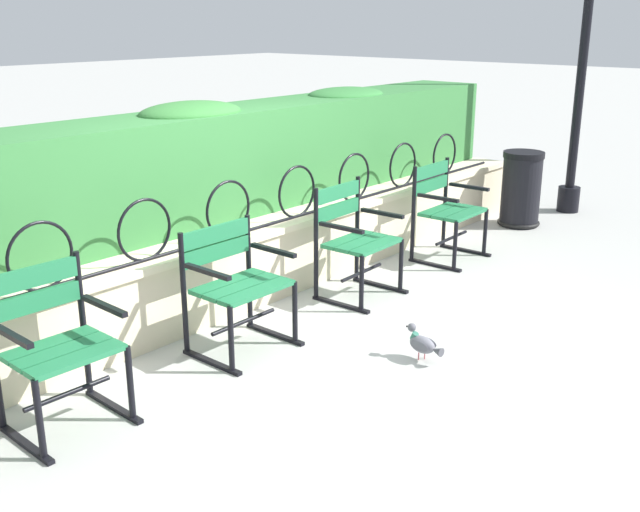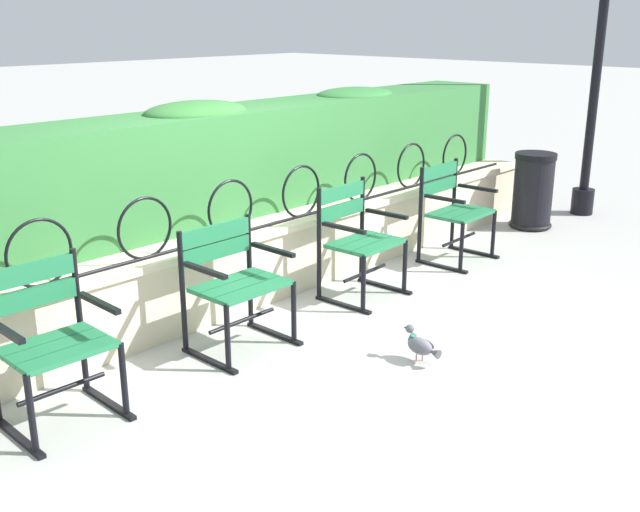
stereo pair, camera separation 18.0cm
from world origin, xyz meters
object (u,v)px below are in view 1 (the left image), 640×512
at_px(park_chair_leftmost, 55,343).
at_px(park_chair_rightmost, 445,208).
at_px(lamppost, 585,41).
at_px(park_chair_centre_right, 354,238).
at_px(pigeon_near_chairs, 423,344).
at_px(park_chair_centre_left, 234,282).
at_px(trash_bin, 521,191).

relative_size(park_chair_leftmost, park_chair_rightmost, 1.02).
relative_size(park_chair_leftmost, lamppost, 0.24).
xyz_separation_m(park_chair_centre_right, park_chair_rightmost, (1.29, -0.03, -0.00)).
bearing_deg(park_chair_leftmost, pigeon_near_chairs, -28.84).
height_order(park_chair_centre_left, park_chair_rightmost, park_chair_rightmost).
bearing_deg(park_chair_centre_left, pigeon_near_chairs, -59.08).
height_order(park_chair_rightmost, lamppost, lamppost).
relative_size(park_chair_rightmost, lamppost, 0.24).
distance_m(park_chair_rightmost, trash_bin, 1.48).
relative_size(park_chair_centre_right, lamppost, 0.25).
xyz_separation_m(trash_bin, lamppost, (0.91, -0.15, 1.48)).
xyz_separation_m(park_chair_centre_left, lamppost, (4.96, -0.18, 1.40)).
bearing_deg(pigeon_near_chairs, park_chair_leftmost, 151.16).
relative_size(park_chair_centre_right, pigeon_near_chairs, 3.04).
bearing_deg(trash_bin, park_chair_centre_right, 179.02).
distance_m(park_chair_centre_left, lamppost, 5.16).
height_order(park_chair_leftmost, park_chair_centre_left, park_chair_leftmost).
bearing_deg(park_chair_centre_left, park_chair_rightmost, -0.30).
bearing_deg(trash_bin, park_chair_rightmost, 179.43).
xyz_separation_m(park_chair_leftmost, park_chair_rightmost, (3.86, -0.01, -0.00)).
bearing_deg(pigeon_near_chairs, park_chair_centre_right, 58.76).
distance_m(park_chair_leftmost, pigeon_near_chairs, 2.22).
xyz_separation_m(pigeon_near_chairs, trash_bin, (3.42, 1.03, 0.26)).
distance_m(park_chair_leftmost, park_chair_rightmost, 3.86).
distance_m(pigeon_near_chairs, lamppost, 4.75).
distance_m(park_chair_rightmost, pigeon_near_chairs, 2.23).
bearing_deg(park_chair_centre_right, park_chair_centre_left, -179.13).
height_order(park_chair_leftmost, lamppost, lamppost).
relative_size(park_chair_leftmost, trash_bin, 1.12).
relative_size(pigeon_near_chairs, trash_bin, 0.37).
height_order(pigeon_near_chairs, trash_bin, trash_bin).
height_order(park_chair_centre_left, park_chair_centre_right, park_chair_centre_right).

